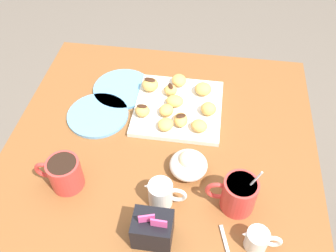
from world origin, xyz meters
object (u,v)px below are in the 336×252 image
cream_pitcher_white (161,193)px  beignet_2 (179,80)px  ice_cream_bowl (189,164)px  beignet_9 (172,90)px  beignet_4 (166,124)px  coffee_mug_red_left (238,194)px  beignet_3 (181,120)px  beignet_1 (150,85)px  beignet_10 (165,110)px  beignet_0 (209,109)px  sugar_caddy (153,229)px  saucer_sky_left (123,89)px  saucer_sky_right (98,115)px  coffee_mug_red_right (64,173)px  beignet_7 (199,126)px  beignet_6 (203,89)px  chocolate_sauce_pitcher (258,239)px  pastry_plate_square (178,108)px  dining_table (162,168)px  beignet_5 (142,111)px  beignet_8 (175,101)px

cream_pitcher_white → beignet_2: size_ratio=2.03×
ice_cream_bowl → beignet_9: 0.29m
ice_cream_bowl → beignet_4: (0.08, -0.13, -0.00)m
coffee_mug_red_left → beignet_3: coffee_mug_red_left is taller
beignet_1 → beignet_3: (-0.11, 0.13, -0.00)m
coffee_mug_red_left → beignet_10: coffee_mug_red_left is taller
coffee_mug_red_left → beignet_0: (0.09, -0.29, -0.02)m
sugar_caddy → beignet_1: size_ratio=1.99×
saucer_sky_left → beignet_0: (-0.28, 0.08, 0.03)m
saucer_sky_right → beignet_1: 0.19m
coffee_mug_red_left → ice_cream_bowl: bearing=-33.4°
coffee_mug_red_right → beignet_0: (-0.34, -0.29, -0.01)m
coffee_mug_red_right → beignet_7: 0.39m
beignet_6 → saucer_sky_left: bearing=0.9°
beignet_1 → beignet_7: (-0.17, 0.15, -0.00)m
chocolate_sauce_pitcher → beignet_9: chocolate_sauce_pitcher is taller
cream_pitcher_white → beignet_4: size_ratio=2.13×
pastry_plate_square → dining_table: bearing=76.4°
chocolate_sauce_pitcher → saucer_sky_left: chocolate_sauce_pitcher is taller
beignet_2 → beignet_3: 0.17m
saucer_sky_right → beignet_10: size_ratio=4.08×
beignet_3 → chocolate_sauce_pitcher: bearing=122.3°
saucer_sky_left → ice_cream_bowl: bearing=130.3°
coffee_mug_red_left → beignet_10: 0.35m
coffee_mug_red_left → beignet_5: 0.38m
pastry_plate_square → saucer_sky_right: (0.24, 0.06, -0.00)m
beignet_0 → ice_cream_bowl: bearing=79.9°
beignet_3 → dining_table: bearing=51.4°
sugar_caddy → cream_pitcher_white: bearing=-92.7°
beignet_3 → beignet_10: bearing=-31.1°
beignet_7 → beignet_8: (0.08, -0.09, -0.00)m
beignet_1 → beignet_7: beignet_1 is taller
chocolate_sauce_pitcher → saucer_sky_right: chocolate_sauce_pitcher is taller
coffee_mug_red_right → ice_cream_bowl: bearing=-164.7°
sugar_caddy → beignet_7: sugar_caddy is taller
beignet_1 → beignet_5: (0.00, 0.12, -0.00)m
beignet_5 → beignet_8: (-0.09, -0.06, -0.00)m
beignet_5 → saucer_sky_left: bearing=-52.5°
cream_pitcher_white → ice_cream_bowl: same height
coffee_mug_red_right → beignet_4: (-0.22, -0.22, -0.02)m
cream_pitcher_white → sugar_caddy: 0.10m
beignet_0 → beignet_6: size_ratio=0.88×
sugar_caddy → beignet_8: sugar_caddy is taller
pastry_plate_square → beignet_4: bearing=75.0°
beignet_7 → beignet_10: 0.12m
beignet_9 → beignet_1: bearing=-10.4°
beignet_5 → beignet_7: size_ratio=0.96×
sugar_caddy → ice_cream_bowl: 0.21m
beignet_8 → ice_cream_bowl: bearing=106.2°
coffee_mug_red_left → saucer_sky_right: bearing=-30.4°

